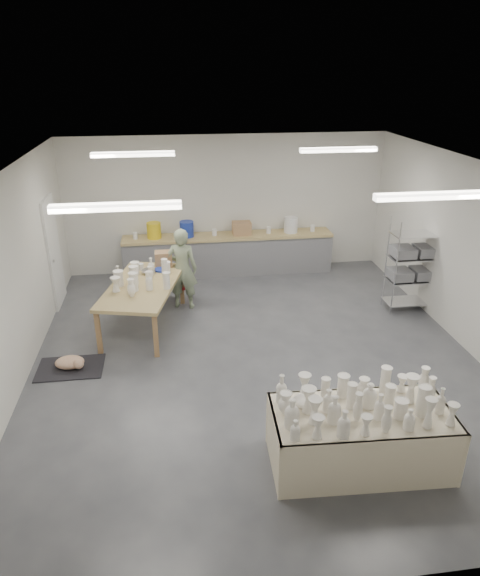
{
  "coord_description": "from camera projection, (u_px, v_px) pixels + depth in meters",
  "views": [
    {
      "loc": [
        -1.22,
        -7.02,
        4.35
      ],
      "look_at": [
        -0.19,
        0.43,
        1.05
      ],
      "focal_mm": 32.0,
      "sensor_mm": 36.0,
      "label": 1
    }
  ],
  "objects": [
    {
      "name": "room",
      "position": [
        249.0,
        234.0,
        7.5
      ],
      "size": [
        8.0,
        8.02,
        3.0
      ],
      "color": "#424449",
      "rests_on": "ground"
    },
    {
      "name": "cat",
      "position": [
        71.0,
        362.0,
        7.92
      ],
      "size": [
        0.49,
        0.38,
        0.19
      ],
      "rotation": [
        0.0,
        0.0,
        -0.18
      ],
      "color": "white",
      "rests_on": "rug"
    },
    {
      "name": "work_table",
      "position": [
        144.0,
        282.0,
        9.04
      ],
      "size": [
        1.57,
        2.36,
        1.17
      ],
      "rotation": [
        0.0,
        0.0,
        -0.24
      ],
      "color": "tan",
      "rests_on": "ground"
    },
    {
      "name": "back_counter",
      "position": [
        228.0,
        253.0,
        11.41
      ],
      "size": [
        4.6,
        0.6,
        1.24
      ],
      "color": "tan",
      "rests_on": "ground"
    },
    {
      "name": "red_stool",
      "position": [
        183.0,
        286.0,
        10.13
      ],
      "size": [
        0.49,
        0.49,
        0.35
      ],
      "rotation": [
        0.0,
        0.0,
        -0.43
      ],
      "color": "#B4191D",
      "rests_on": "ground"
    },
    {
      "name": "wire_shelf",
      "position": [
        412.0,
        264.0,
        9.57
      ],
      "size": [
        0.88,
        0.48,
        1.8
      ],
      "color": "silver",
      "rests_on": "ground"
    },
    {
      "name": "drying_table",
      "position": [
        359.0,
        434.0,
        5.93
      ],
      "size": [
        2.11,
        1.08,
        1.09
      ],
      "rotation": [
        0.0,
        0.0,
        -0.05
      ],
      "color": "olive",
      "rests_on": "ground"
    },
    {
      "name": "potter",
      "position": [
        182.0,
        269.0,
        9.69
      ],
      "size": [
        0.65,
        0.51,
        1.58
      ],
      "primitive_type": "imported",
      "rotation": [
        0.0,
        0.0,
        2.89
      ],
      "color": "gray",
      "rests_on": "ground"
    },
    {
      "name": "rug",
      "position": [
        71.0,
        368.0,
        7.97
      ],
      "size": [
        1.0,
        0.7,
        0.02
      ],
      "primitive_type": "cube",
      "color": "black",
      "rests_on": "ground"
    }
  ]
}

